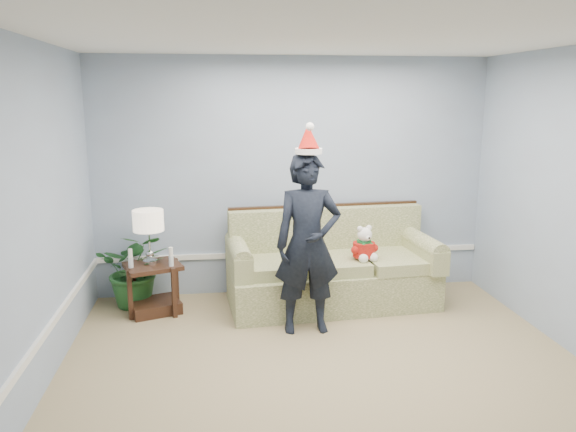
# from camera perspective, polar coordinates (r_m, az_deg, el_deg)

# --- Properties ---
(room_shell) EXTENTS (4.54, 5.04, 2.74)m
(room_shell) POSITION_cam_1_polar(r_m,az_deg,el_deg) (4.01, 5.47, -1.15)
(room_shell) COLOR tan
(room_shell) RESTS_ON ground
(wainscot_trim) EXTENTS (4.49, 4.99, 0.06)m
(wainscot_trim) POSITION_cam_1_polar(r_m,az_deg,el_deg) (5.31, -10.28, -8.08)
(wainscot_trim) COLOR white
(wainscot_trim) RESTS_ON room_shell
(sofa) EXTENTS (2.30, 1.12, 1.05)m
(sofa) POSITION_cam_1_polar(r_m,az_deg,el_deg) (6.26, 4.35, -5.51)
(sofa) COLOR #5B6A32
(sofa) RESTS_ON room_shell
(side_table) EXTENTS (0.67, 0.62, 0.53)m
(side_table) POSITION_cam_1_polar(r_m,az_deg,el_deg) (6.18, -13.43, -7.67)
(side_table) COLOR #3C2315
(side_table) RESTS_ON room_shell
(table_lamp) EXTENTS (0.32, 0.32, 0.57)m
(table_lamp) POSITION_cam_1_polar(r_m,az_deg,el_deg) (6.02, -14.01, -0.67)
(table_lamp) COLOR silver
(table_lamp) RESTS_ON side_table
(candle_pair) EXTENTS (0.46, 0.05, 0.20)m
(candle_pair) POSITION_cam_1_polar(r_m,az_deg,el_deg) (5.96, -13.76, -4.18)
(candle_pair) COLOR silver
(candle_pair) RESTS_ON side_table
(houseplant) EXTENTS (0.80, 0.70, 0.84)m
(houseplant) POSITION_cam_1_polar(r_m,az_deg,el_deg) (6.35, -15.20, -5.18)
(houseplant) COLOR #215625
(houseplant) RESTS_ON room_shell
(man) EXTENTS (0.64, 0.43, 1.75)m
(man) POSITION_cam_1_polar(r_m,az_deg,el_deg) (5.38, 2.02, -2.87)
(man) COLOR black
(man) RESTS_ON room_shell
(santa_hat) EXTENTS (0.26, 0.29, 0.30)m
(santa_hat) POSITION_cam_1_polar(r_m,az_deg,el_deg) (5.22, 2.08, 7.74)
(santa_hat) COLOR white
(santa_hat) RESTS_ON man
(teddy_bear) EXTENTS (0.29, 0.29, 0.38)m
(teddy_bear) POSITION_cam_1_polar(r_m,az_deg,el_deg) (6.02, 7.74, -3.18)
(teddy_bear) COLOR white
(teddy_bear) RESTS_ON sofa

